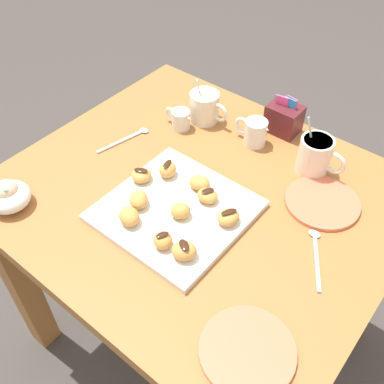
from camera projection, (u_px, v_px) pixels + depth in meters
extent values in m
plane|color=#423D38|center=(197.00, 332.00, 1.59)|extent=(8.00, 8.00, 0.00)
cube|color=#A36633|center=(199.00, 197.00, 1.10)|extent=(0.93, 0.81, 0.04)
cube|color=#A36633|center=(21.00, 282.00, 1.35)|extent=(0.07, 0.07, 0.67)
cube|color=#A36633|center=(172.00, 163.00, 1.72)|extent=(0.07, 0.07, 0.67)
cube|color=#A36633|center=(372.00, 275.00, 1.36)|extent=(0.07, 0.07, 0.67)
cube|color=silver|center=(175.00, 210.00, 1.04)|extent=(0.31, 0.31, 0.02)
cylinder|color=silver|center=(204.00, 107.00, 1.27)|extent=(0.08, 0.08, 0.09)
torus|color=silver|center=(219.00, 112.00, 1.24)|extent=(0.06, 0.01, 0.06)
cylinder|color=black|center=(205.00, 96.00, 1.24)|extent=(0.07, 0.07, 0.01)
cylinder|color=silver|center=(200.00, 95.00, 1.25)|extent=(0.01, 0.04, 0.11)
cylinder|color=silver|center=(314.00, 156.00, 1.11)|extent=(0.08, 0.08, 0.10)
torus|color=silver|center=(334.00, 163.00, 1.08)|extent=(0.06, 0.01, 0.06)
cylinder|color=black|center=(318.00, 142.00, 1.08)|extent=(0.07, 0.07, 0.01)
cylinder|color=silver|center=(311.00, 141.00, 1.09)|extent=(0.04, 0.01, 0.13)
cylinder|color=silver|center=(255.00, 133.00, 1.20)|extent=(0.06, 0.06, 0.07)
cone|color=silver|center=(265.00, 129.00, 1.16)|extent=(0.02, 0.02, 0.02)
torus|color=silver|center=(243.00, 126.00, 1.21)|extent=(0.05, 0.01, 0.05)
cylinder|color=white|center=(256.00, 123.00, 1.17)|extent=(0.05, 0.05, 0.01)
cube|color=#561E23|center=(284.00, 119.00, 1.23)|extent=(0.09, 0.07, 0.08)
cube|color=#2D84D1|center=(290.00, 103.00, 1.19)|extent=(0.04, 0.01, 0.03)
cube|color=#EA4C93|center=(282.00, 101.00, 1.20)|extent=(0.04, 0.01, 0.03)
cube|color=#EA4C93|center=(291.00, 102.00, 1.20)|extent=(0.04, 0.01, 0.03)
ellipsoid|color=silver|center=(9.00, 197.00, 1.04)|extent=(0.10, 0.10, 0.06)
sphere|color=beige|center=(7.00, 191.00, 1.03)|extent=(0.06, 0.06, 0.06)
ellipsoid|color=green|center=(7.00, 188.00, 1.01)|extent=(0.03, 0.03, 0.01)
cylinder|color=silver|center=(181.00, 120.00, 1.25)|extent=(0.05, 0.05, 0.05)
cone|color=silver|center=(188.00, 118.00, 1.23)|extent=(0.02, 0.02, 0.02)
torus|color=silver|center=(171.00, 114.00, 1.26)|extent=(0.04, 0.01, 0.04)
cylinder|color=#381E11|center=(181.00, 113.00, 1.24)|extent=(0.04, 0.04, 0.01)
cylinder|color=#E5704C|center=(322.00, 202.00, 1.06)|extent=(0.18, 0.18, 0.01)
cylinder|color=#E5704C|center=(247.00, 351.00, 0.80)|extent=(0.18, 0.18, 0.01)
cube|color=silver|center=(121.00, 141.00, 1.22)|extent=(0.04, 0.15, 0.00)
ellipsoid|color=silver|center=(144.00, 130.00, 1.25)|extent=(0.03, 0.02, 0.01)
cube|color=silver|center=(317.00, 261.00, 0.94)|extent=(0.09, 0.13, 0.00)
ellipsoid|color=silver|center=(315.00, 234.00, 0.99)|extent=(0.03, 0.02, 0.01)
ellipsoid|color=#D19347|center=(198.00, 181.00, 1.07)|extent=(0.06, 0.05, 0.03)
ellipsoid|color=#D19347|center=(139.00, 200.00, 1.03)|extent=(0.07, 0.07, 0.03)
ellipsoid|color=#D19347|center=(228.00, 217.00, 0.99)|extent=(0.05, 0.06, 0.03)
ellipsoid|color=#381E11|center=(229.00, 212.00, 0.98)|extent=(0.03, 0.04, 0.00)
ellipsoid|color=#D19347|center=(141.00, 175.00, 1.09)|extent=(0.06, 0.06, 0.03)
ellipsoid|color=#381E11|center=(141.00, 170.00, 1.08)|extent=(0.04, 0.03, 0.00)
ellipsoid|color=#D19347|center=(168.00, 170.00, 1.10)|extent=(0.05, 0.06, 0.04)
ellipsoid|color=#381E11|center=(167.00, 164.00, 1.08)|extent=(0.02, 0.04, 0.00)
ellipsoid|color=#D19347|center=(208.00, 196.00, 1.04)|extent=(0.05, 0.04, 0.03)
ellipsoid|color=#381E11|center=(208.00, 191.00, 1.03)|extent=(0.03, 0.04, 0.00)
ellipsoid|color=#D19347|center=(180.00, 211.00, 1.00)|extent=(0.06, 0.06, 0.03)
ellipsoid|color=#D19347|center=(184.00, 251.00, 0.92)|extent=(0.07, 0.07, 0.04)
ellipsoid|color=#381E11|center=(184.00, 245.00, 0.91)|extent=(0.04, 0.03, 0.00)
ellipsoid|color=#D19347|center=(129.00, 216.00, 0.99)|extent=(0.07, 0.06, 0.04)
ellipsoid|color=#D19347|center=(163.00, 240.00, 0.94)|extent=(0.06, 0.06, 0.03)
ellipsoid|color=#381E11|center=(162.00, 235.00, 0.93)|extent=(0.03, 0.03, 0.00)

